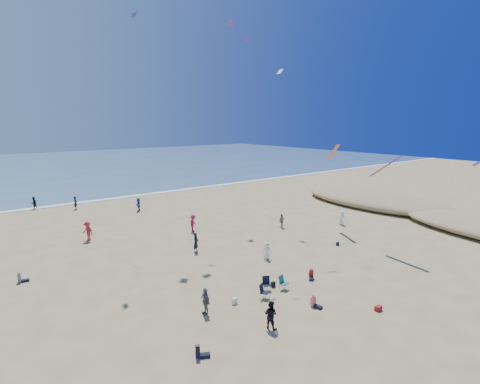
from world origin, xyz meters
TOP-DOWN VIEW (x-y plane):
  - ground at (0.00, 0.00)m, footprint 220.00×220.00m
  - ocean at (0.00, 95.00)m, footprint 220.00×100.00m
  - surf_line at (0.00, 45.00)m, footprint 220.00×1.20m
  - standing_flyers at (3.63, 16.57)m, footprint 38.82×52.79m
  - seated_group at (0.25, 5.13)m, footprint 18.53×26.94m
  - chair_cluster at (3.62, 6.48)m, footprint 2.76×1.61m
  - white_tote at (0.63, 6.82)m, footprint 0.35×0.20m
  - black_backpack at (4.34, 7.14)m, footprint 0.30×0.22m
  - cooler at (7.24, 0.57)m, footprint 0.45×0.30m
  - navy_bag at (15.43, 10.03)m, footprint 0.28×0.18m
  - kites_aloft at (9.17, 13.42)m, footprint 40.62×46.56m

SIDE VIEW (x-z plane):
  - ground at x=0.00m, z-range 0.00..0.00m
  - ocean at x=0.00m, z-range 0.00..0.06m
  - surf_line at x=0.00m, z-range 0.00..0.08m
  - cooler at x=7.24m, z-range 0.00..0.30m
  - navy_bag at x=15.43m, z-range 0.00..0.34m
  - black_backpack at x=4.34m, z-range 0.00..0.38m
  - white_tote at x=0.63m, z-range 0.00..0.40m
  - seated_group at x=0.25m, z-range 0.00..0.84m
  - chair_cluster at x=3.62m, z-range 0.00..1.00m
  - standing_flyers at x=3.63m, z-range -0.09..1.85m
  - kites_aloft at x=9.17m, z-range 2.66..27.76m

